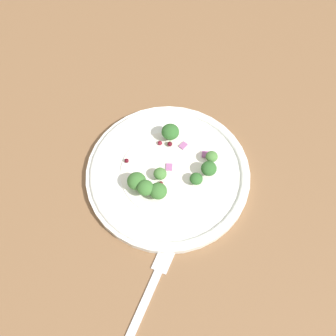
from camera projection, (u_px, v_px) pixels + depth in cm
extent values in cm
cube|color=brown|center=(170.00, 193.00, 71.00)|extent=(180.00, 180.00, 2.00)
cylinder|color=white|center=(168.00, 174.00, 70.87)|extent=(26.66, 26.66, 1.20)
torus|color=white|center=(168.00, 172.00, 70.34)|extent=(25.53, 25.53, 1.00)
cylinder|color=white|center=(168.00, 172.00, 70.26)|extent=(15.46, 15.46, 0.20)
cylinder|color=#8EB77A|center=(146.00, 191.00, 67.33)|extent=(0.98, 0.98, 0.98)
ellipsoid|color=#386B2D|center=(145.00, 188.00, 66.30)|extent=(2.61, 2.61, 1.96)
cylinder|color=#ADD18E|center=(196.00, 181.00, 68.95)|extent=(0.77, 0.77, 0.77)
ellipsoid|color=#2D6028|center=(196.00, 179.00, 68.14)|extent=(2.07, 2.07, 1.55)
cylinder|color=#8EB77A|center=(208.00, 172.00, 69.34)|extent=(0.94, 0.94, 0.94)
ellipsoid|color=#2D6028|center=(209.00, 168.00, 68.35)|extent=(2.51, 2.51, 1.88)
cylinder|color=#9EC684|center=(170.00, 136.00, 72.81)|extent=(1.11, 1.11, 1.11)
ellipsoid|color=#2D6028|center=(170.00, 132.00, 71.65)|extent=(2.95, 2.95, 2.21)
cylinder|color=#ADD18E|center=(157.00, 193.00, 67.65)|extent=(1.03, 1.03, 1.03)
ellipsoid|color=#386B2D|center=(157.00, 190.00, 66.56)|extent=(2.76, 2.76, 2.07)
cylinder|color=#9EC684|center=(211.00, 159.00, 70.39)|extent=(0.74, 0.74, 0.74)
ellipsoid|color=#477A38|center=(212.00, 157.00, 69.62)|extent=(1.97, 1.97, 1.48)
cylinder|color=#9EC684|center=(160.00, 177.00, 69.19)|extent=(0.78, 0.78, 0.78)
ellipsoid|color=#477A38|center=(160.00, 174.00, 68.37)|extent=(2.09, 2.09, 1.57)
cylinder|color=#ADD18E|center=(137.00, 185.00, 68.54)|extent=(1.12, 1.12, 1.12)
ellipsoid|color=#386B2D|center=(137.00, 181.00, 67.36)|extent=(2.99, 2.99, 2.24)
sphere|color=maroon|center=(161.00, 183.00, 68.93)|extent=(0.70, 0.70, 0.70)
sphere|color=maroon|center=(160.00, 143.00, 72.50)|extent=(0.76, 0.76, 0.76)
sphere|color=#4C0A14|center=(170.00, 144.00, 72.15)|extent=(0.82, 0.82, 0.82)
sphere|color=#4C0A14|center=(127.00, 161.00, 70.85)|extent=(0.72, 0.72, 0.72)
cube|color=#934C84|center=(206.00, 155.00, 71.32)|extent=(1.63, 1.61, 0.31)
cube|color=#A35B93|center=(169.00, 167.00, 70.54)|extent=(1.63, 1.64, 0.44)
cube|color=#A35B93|center=(183.00, 146.00, 72.46)|extent=(1.05, 1.37, 0.37)
cube|color=silver|center=(137.00, 321.00, 60.12)|extent=(6.95, 14.28, 0.50)
cube|color=silver|center=(163.00, 260.00, 64.26)|extent=(3.61, 4.25, 0.50)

